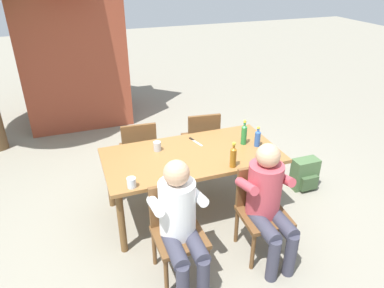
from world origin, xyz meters
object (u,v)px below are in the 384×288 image
Objects in this scene: bottle_blue at (258,138)px; cup_glass at (132,183)px; table_knife at (195,141)px; chair_near_right at (261,206)px; chair_near_left at (176,226)px; backpack_by_near_side at (305,174)px; cup_white at (179,167)px; chair_far_left at (139,149)px; person_in_white_shirt at (180,219)px; dining_table at (192,160)px; person_in_plaid_shirt at (268,199)px; bottle_amber at (233,156)px; chair_far_right at (202,138)px; cup_steel at (157,146)px; bottle_green at (244,134)px; brick_kiosk at (70,36)px.

bottle_blue reaches higher than cup_glass.
chair_near_right is at bearing -73.82° from table_knife.
chair_near_left is 2.17× the size of backpack_by_near_side.
cup_white is at bearing -123.77° from table_knife.
chair_far_left is at bearing 144.19° from bottle_blue.
dining_table is at bearing 64.32° from person_in_white_shirt.
person_in_plaid_shirt is 0.55m from bottle_amber.
chair_far_right is 0.74× the size of person_in_plaid_shirt.
cup_glass is at bearing -104.48° from chair_far_left.
backpack_by_near_side is at bearing 7.49° from cup_white.
person_in_plaid_shirt is at bearing -55.17° from cup_steel.
dining_table is at bearing -60.94° from chair_far_left.
bottle_blue is 1.11m from cup_steel.
cup_white is (-0.67, 0.59, 0.14)m from person_in_plaid_shirt.
bottle_blue is (1.18, -0.85, 0.35)m from chair_far_left.
bottle_blue is 0.99m from backpack_by_near_side.
chair_far_left is 2.12m from backpack_by_near_side.
cup_white is 0.67m from table_knife.
brick_kiosk is at bearing 115.83° from bottle_green.
bottle_amber is (-0.12, -1.16, 0.37)m from chair_far_right.
chair_far_left reaches higher than backpack_by_near_side.
chair_far_left is 3.67× the size of table_knife.
bottle_green reaches higher than dining_table.
chair_near_right is at bearing -71.10° from brick_kiosk.
person_in_white_shirt is at bearing -115.68° from dining_table.
person_in_white_shirt is 4.98× the size of table_knife.
chair_far_left is 2.80m from brick_kiosk.
chair_far_right is at bearing 105.71° from bottle_green.
chair_far_left is at bearing 99.92° from cup_steel.
chair_far_left is at bearing 119.03° from chair_near_right.
bottle_blue reaches higher than chair_near_left.
cup_white reaches higher than dining_table.
chair_near_right is 4.47m from brick_kiosk.
dining_table is at bearing 174.28° from bottle_blue.
bottle_amber is 2.75× the size of cup_glass.
backpack_by_near_side is at bearing 0.96° from bottle_blue.
bottle_blue is (0.33, -0.85, 0.35)m from chair_far_right.
chair_near_left is 2.07m from backpack_by_near_side.
chair_far_right is 0.98m from bottle_blue.
bottle_amber is at bearing -75.30° from table_knife.
bottle_amber reaches higher than chair_near_left.
person_in_white_shirt is at bearing -139.27° from bottle_green.
person_in_white_shirt is 0.59m from cup_glass.
cup_steel is 1.00× the size of cup_white.
backpack_by_near_side is at bearing -5.62° from bottle_green.
chair_near_left is 0.60m from cup_white.
chair_near_right is at bearing -17.72° from cup_glass.
chair_near_left is at bearing -89.86° from chair_far_left.
bottle_blue is at bearing 34.61° from person_in_white_shirt.
chair_far_left is at bearing 137.49° from table_knife.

